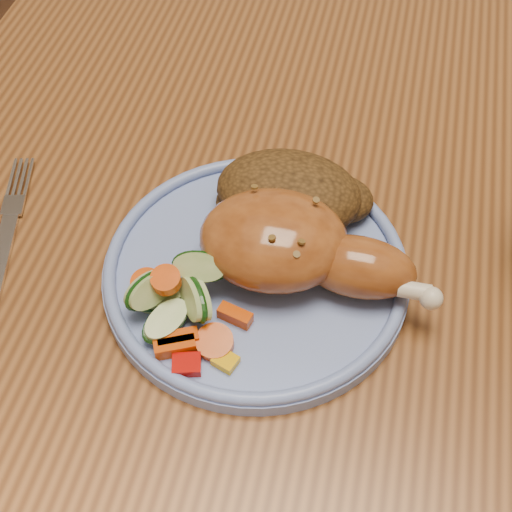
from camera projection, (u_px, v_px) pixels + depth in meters
name	position (u px, v px, depth m)	size (l,w,h in m)	color
ground	(332.00, 493.00, 1.21)	(4.00, 4.00, 0.00)	#512F1B
dining_table	(390.00, 247.00, 0.68)	(0.90, 1.40, 0.75)	brown
chair_far	(415.00, 28.00, 1.19)	(0.42, 0.42, 0.91)	#4C2D16
plate	(256.00, 273.00, 0.55)	(0.24, 0.24, 0.01)	#6A7FC0
plate_rim	(256.00, 264.00, 0.54)	(0.23, 0.23, 0.01)	#6A7FC0
chicken_leg	(294.00, 246.00, 0.52)	(0.19, 0.10, 0.06)	#974F1F
rice_pilaf	(292.00, 194.00, 0.57)	(0.13, 0.09, 0.05)	#4C3013
vegetable_pile	(177.00, 302.00, 0.51)	(0.10, 0.10, 0.05)	#A50A05
fork	(3.00, 247.00, 0.57)	(0.06, 0.16, 0.00)	silver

